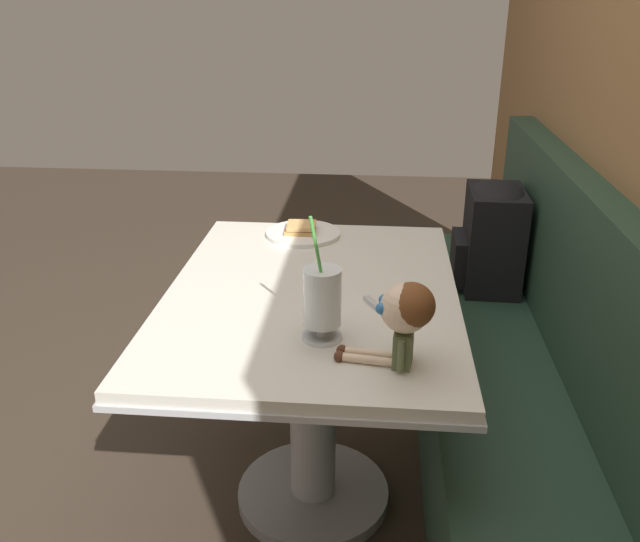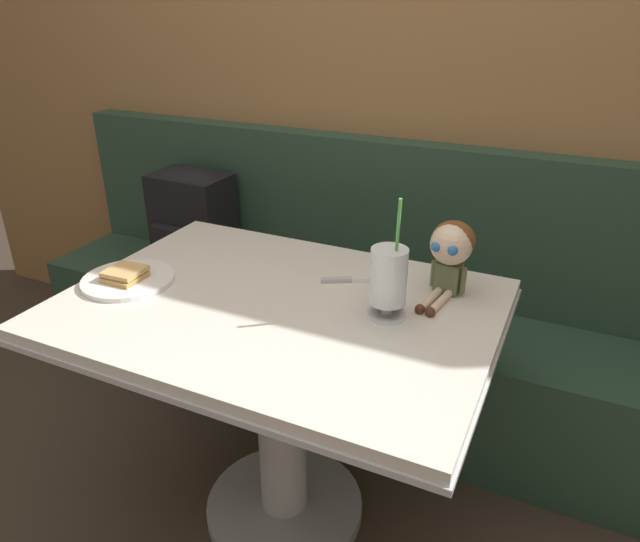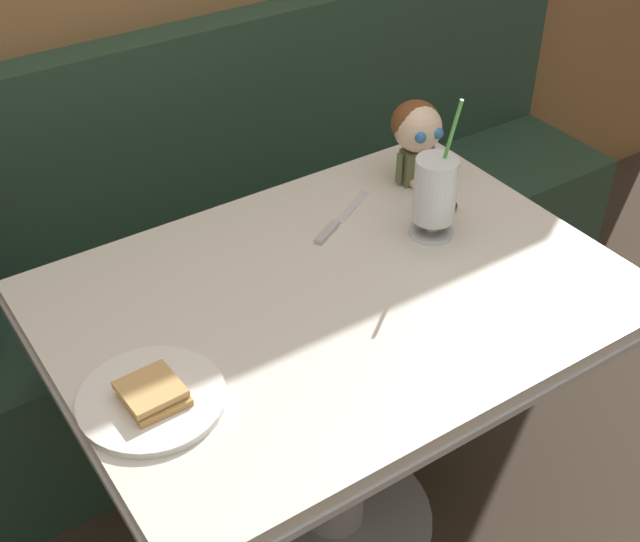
% 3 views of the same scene
% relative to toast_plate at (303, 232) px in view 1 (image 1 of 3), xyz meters
% --- Properties ---
extents(ground_plane, '(8.00, 8.00, 0.00)m').
position_rel_toast_plate_xyz_m(ground_plane, '(0.43, -0.10, -0.75)').
color(ground_plane, '#382D23').
extents(booth_bench, '(2.60, 0.48, 1.00)m').
position_rel_toast_plate_xyz_m(booth_bench, '(0.43, 0.70, -0.42)').
color(booth_bench, '#233D2D').
rests_on(booth_bench, ground).
extents(diner_table, '(1.11, 0.81, 0.74)m').
position_rel_toast_plate_xyz_m(diner_table, '(0.43, 0.08, -0.21)').
color(diner_table, silver).
rests_on(diner_table, ground).
extents(toast_plate, '(0.25, 0.25, 0.04)m').
position_rel_toast_plate_xyz_m(toast_plate, '(0.00, 0.00, 0.00)').
color(toast_plate, white).
rests_on(toast_plate, diner_table).
extents(milkshake_glass, '(0.10, 0.10, 0.31)m').
position_rel_toast_plate_xyz_m(milkshake_glass, '(0.71, 0.13, 0.09)').
color(milkshake_glass, silver).
rests_on(milkshake_glass, diner_table).
extents(butter_knife, '(0.22, 0.13, 0.01)m').
position_rel_toast_plate_xyz_m(butter_knife, '(0.55, 0.26, -0.01)').
color(butter_knife, silver).
rests_on(butter_knife, diner_table).
extents(seated_doll, '(0.13, 0.23, 0.20)m').
position_rel_toast_plate_xyz_m(seated_doll, '(0.81, 0.32, 0.12)').
color(seated_doll, '#5B6642').
rests_on(seated_doll, diner_table).
extents(backpack, '(0.31, 0.25, 0.41)m').
position_rel_toast_plate_xyz_m(backpack, '(-0.29, 0.68, -0.09)').
color(backpack, black).
rests_on(backpack, booth_bench).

